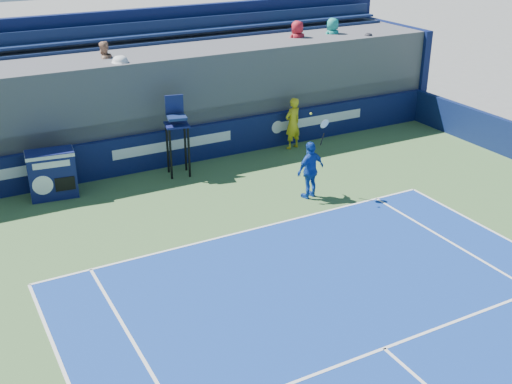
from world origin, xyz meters
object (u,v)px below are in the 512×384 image
ball_person (293,123)px  match_clock (52,173)px  umpire_chair (177,128)px  tennis_player (311,170)px

ball_person → match_clock: bearing=-11.7°
umpire_chair → tennis_player: size_ratio=0.96×
match_clock → tennis_player: bearing=-28.6°
umpire_chair → ball_person: bearing=4.5°
ball_person → umpire_chair: 4.39m
match_clock → umpire_chair: bearing=-1.9°
match_clock → tennis_player: size_ratio=0.54×
match_clock → umpire_chair: (3.79, -0.13, 0.79)m
ball_person → tennis_player: tennis_player is taller
ball_person → match_clock: ball_person is taller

